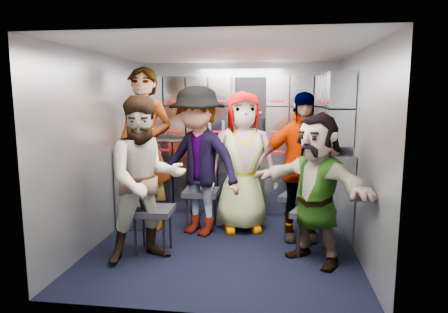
# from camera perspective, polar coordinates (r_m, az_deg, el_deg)

# --- Properties ---
(floor) EXTENTS (3.00, 3.00, 0.00)m
(floor) POSITION_cam_1_polar(r_m,az_deg,el_deg) (4.61, 0.18, -12.12)
(floor) COLOR black
(floor) RESTS_ON ground
(wall_back) EXTENTS (2.80, 0.04, 2.10)m
(wall_back) POSITION_cam_1_polar(r_m,az_deg,el_deg) (5.82, 2.11, 2.93)
(wall_back) COLOR #8F939C
(wall_back) RESTS_ON ground
(wall_left) EXTENTS (0.04, 3.00, 2.10)m
(wall_left) POSITION_cam_1_polar(r_m,az_deg,el_deg) (4.73, -16.88, 1.20)
(wall_left) COLOR #8F939C
(wall_left) RESTS_ON ground
(wall_right) EXTENTS (0.04, 3.00, 2.10)m
(wall_right) POSITION_cam_1_polar(r_m,az_deg,el_deg) (4.39, 18.62, 0.55)
(wall_right) COLOR #8F939C
(wall_right) RESTS_ON ground
(ceiling) EXTENTS (2.80, 3.00, 0.02)m
(ceiling) POSITION_cam_1_polar(r_m,az_deg,el_deg) (4.33, 0.19, 14.84)
(ceiling) COLOR silver
(ceiling) RESTS_ON wall_back
(cart_bank_back) EXTENTS (2.68, 0.38, 0.99)m
(cart_bank_back) POSITION_cam_1_polar(r_m,az_deg,el_deg) (5.70, 1.87, -2.84)
(cart_bank_back) COLOR gray
(cart_bank_back) RESTS_ON ground
(cart_bank_left) EXTENTS (0.38, 0.76, 0.99)m
(cart_bank_left) POSITION_cam_1_polar(r_m,az_deg,el_deg) (5.26, -12.00, -4.02)
(cart_bank_left) COLOR gray
(cart_bank_left) RESTS_ON ground
(counter) EXTENTS (2.68, 0.42, 0.03)m
(counter) POSITION_cam_1_polar(r_m,az_deg,el_deg) (5.62, 1.90, 2.36)
(counter) COLOR #AEB0B5
(counter) RESTS_ON cart_bank_back
(locker_bank_back) EXTENTS (2.68, 0.28, 0.82)m
(locker_bank_back) POSITION_cam_1_polar(r_m,az_deg,el_deg) (5.65, 1.98, 7.22)
(locker_bank_back) COLOR gray
(locker_bank_back) RESTS_ON wall_back
(locker_bank_right) EXTENTS (0.28, 1.00, 0.82)m
(locker_bank_right) POSITION_cam_1_polar(r_m,az_deg,el_deg) (5.02, 15.68, 6.71)
(locker_bank_right) COLOR gray
(locker_bank_right) RESTS_ON wall_right
(right_cabinet) EXTENTS (0.28, 1.20, 1.00)m
(right_cabinet) POSITION_cam_1_polar(r_m,az_deg,el_deg) (5.05, 15.36, -4.63)
(right_cabinet) COLOR gray
(right_cabinet) RESTS_ON ground
(coffee_niche) EXTENTS (0.46, 0.16, 0.84)m
(coffee_niche) POSITION_cam_1_polar(r_m,az_deg,el_deg) (5.69, 3.86, 7.02)
(coffee_niche) COLOR black
(coffee_niche) RESTS_ON wall_back
(red_latch_strip) EXTENTS (2.60, 0.02, 0.03)m
(red_latch_strip) POSITION_cam_1_polar(r_m,az_deg,el_deg) (5.44, 1.68, 0.71)
(red_latch_strip) COLOR #AC060E
(red_latch_strip) RESTS_ON cart_bank_back
(jump_seat_near_left) EXTENTS (0.43, 0.41, 0.48)m
(jump_seat_near_left) POSITION_cam_1_polar(r_m,az_deg,el_deg) (4.26, -10.14, -7.96)
(jump_seat_near_left) COLOR black
(jump_seat_near_left) RESTS_ON ground
(jump_seat_mid_left) EXTENTS (0.42, 0.40, 0.49)m
(jump_seat_mid_left) POSITION_cam_1_polar(r_m,az_deg,el_deg) (4.94, -3.29, -5.41)
(jump_seat_mid_left) COLOR black
(jump_seat_mid_left) RESTS_ON ground
(jump_seat_center) EXTENTS (0.36, 0.34, 0.41)m
(jump_seat_center) POSITION_cam_1_polar(r_m,az_deg,el_deg) (5.09, 2.78, -5.78)
(jump_seat_center) COLOR black
(jump_seat_center) RESTS_ON ground
(jump_seat_mid_right) EXTENTS (0.51, 0.49, 0.47)m
(jump_seat_mid_right) POSITION_cam_1_polar(r_m,az_deg,el_deg) (4.84, 10.62, -6.05)
(jump_seat_mid_right) COLOR black
(jump_seat_mid_right) RESTS_ON ground
(jump_seat_near_right) EXTENTS (0.50, 0.49, 0.47)m
(jump_seat_near_right) POSITION_cam_1_polar(r_m,az_deg,el_deg) (4.25, 12.61, -8.25)
(jump_seat_near_right) COLOR black
(jump_seat_near_right) RESTS_ON ground
(attendant_standing) EXTENTS (0.80, 0.61, 1.98)m
(attendant_standing) POSITION_cam_1_polar(r_m,az_deg,el_deg) (4.99, -11.25, 1.08)
(attendant_standing) COLOR black
(attendant_standing) RESTS_ON ground
(attendant_arc_a) EXTENTS (1.00, 0.95, 1.64)m
(attendant_arc_a) POSITION_cam_1_polar(r_m,az_deg,el_deg) (4.00, -11.07, -3.27)
(attendant_arc_a) COLOR black
(attendant_arc_a) RESTS_ON ground
(attendant_arc_b) EXTENTS (1.29, 1.04, 1.74)m
(attendant_arc_b) POSITION_cam_1_polar(r_m,az_deg,el_deg) (4.68, -3.75, -0.72)
(attendant_arc_b) COLOR black
(attendant_arc_b) RESTS_ON ground
(attendant_arc_c) EXTENTS (0.94, 0.73, 1.69)m
(attendant_arc_c) POSITION_cam_1_polar(r_m,az_deg,el_deg) (4.82, 2.64, -0.75)
(attendant_arc_c) COLOR black
(attendant_arc_c) RESTS_ON ground
(attendant_arc_d) EXTENTS (1.00, 0.44, 1.68)m
(attendant_arc_d) POSITION_cam_1_polar(r_m,az_deg,el_deg) (4.58, 10.89, -1.48)
(attendant_arc_d) COLOR black
(attendant_arc_d) RESTS_ON ground
(attendant_arc_e) EXTENTS (1.32, 1.25, 1.49)m
(attendant_arc_e) POSITION_cam_1_polar(r_m,az_deg,el_deg) (3.99, 12.99, -4.48)
(attendant_arc_e) COLOR black
(attendant_arc_e) RESTS_ON ground
(bottle_left) EXTENTS (0.07, 0.07, 0.25)m
(bottle_left) POSITION_cam_1_polar(r_m,az_deg,el_deg) (5.61, -1.97, 3.78)
(bottle_left) COLOR white
(bottle_left) RESTS_ON counter
(bottle_mid) EXTENTS (0.07, 0.07, 0.27)m
(bottle_mid) POSITION_cam_1_polar(r_m,az_deg,el_deg) (5.58, -0.06, 3.84)
(bottle_mid) COLOR white
(bottle_mid) RESTS_ON counter
(bottle_right) EXTENTS (0.06, 0.06, 0.23)m
(bottle_right) POSITION_cam_1_polar(r_m,az_deg,el_deg) (5.53, 9.30, 3.49)
(bottle_right) COLOR white
(bottle_right) RESTS_ON counter
(cup_left) EXTENTS (0.09, 0.09, 0.11)m
(cup_left) POSITION_cam_1_polar(r_m,az_deg,el_deg) (5.61, -2.52, 3.07)
(cup_left) COLOR tan
(cup_left) RESTS_ON counter
(cup_right) EXTENTS (0.08, 0.08, 0.09)m
(cup_right) POSITION_cam_1_polar(r_m,az_deg,el_deg) (5.56, 13.56, 2.67)
(cup_right) COLOR tan
(cup_right) RESTS_ON counter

